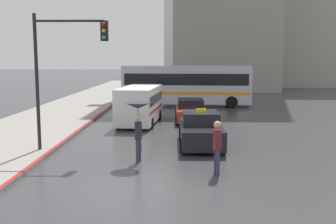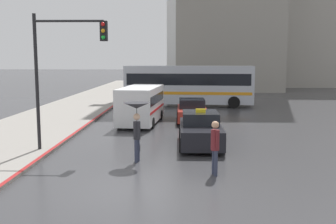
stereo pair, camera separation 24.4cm
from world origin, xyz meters
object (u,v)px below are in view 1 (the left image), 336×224
at_px(ambulance_van, 140,103).
at_px(pedestrian_with_umbrella, 138,115).
at_px(sedan_red, 191,111).
at_px(city_bus, 186,84).
at_px(taxi, 201,130).
at_px(traffic_light, 64,58).
at_px(pedestrian_man, 217,143).

distance_m(ambulance_van, pedestrian_with_umbrella, 9.12).
height_order(sedan_red, city_bus, city_bus).
bearing_deg(pedestrian_with_umbrella, taxi, -26.02).
bearing_deg(ambulance_van, pedestrian_with_umbrella, 100.02).
height_order(sedan_red, traffic_light, traffic_light).
height_order(taxi, pedestrian_man, pedestrian_man).
distance_m(taxi, city_bus, 15.48).
height_order(taxi, pedestrian_with_umbrella, pedestrian_with_umbrella).
height_order(taxi, traffic_light, traffic_light).
bearing_deg(pedestrian_man, city_bus, 166.36).
distance_m(sedan_red, traffic_light, 10.72).
distance_m(pedestrian_with_umbrella, traffic_light, 4.06).
relative_size(sedan_red, city_bus, 0.40).
xyz_separation_m(sedan_red, ambulance_van, (-3.11, -1.02, 0.60)).
bearing_deg(ambulance_van, taxi, 123.52).
bearing_deg(traffic_light, ambulance_van, 72.20).
bearing_deg(pedestrian_with_umbrella, pedestrian_man, -105.65).
relative_size(taxi, sedan_red, 0.99).
height_order(sedan_red, pedestrian_man, pedestrian_man).
relative_size(city_bus, pedestrian_with_umbrella, 4.75).
relative_size(city_bus, pedestrian_man, 5.85).
xyz_separation_m(ambulance_van, city_bus, (3.13, 9.29, 0.62)).
height_order(ambulance_van, traffic_light, traffic_light).
height_order(city_bus, traffic_light, traffic_light).
xyz_separation_m(sedan_red, traffic_light, (-5.53, -8.57, 3.29)).
xyz_separation_m(taxi, pedestrian_with_umbrella, (-2.56, -2.94, 1.11)).
relative_size(sedan_red, ambulance_van, 0.76).
xyz_separation_m(taxi, pedestrian_man, (0.22, -4.59, 0.40)).
relative_size(pedestrian_with_umbrella, pedestrian_man, 1.23).
bearing_deg(city_bus, taxi, 5.53).
relative_size(ambulance_van, city_bus, 0.53).
xyz_separation_m(taxi, traffic_light, (-5.66, -1.41, 3.23)).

